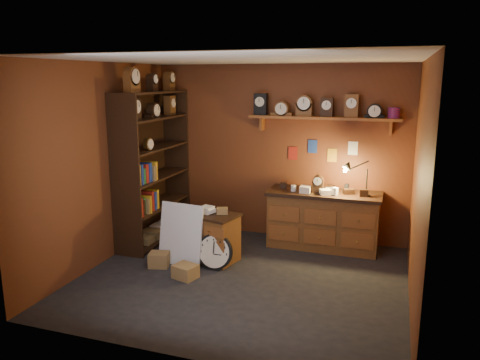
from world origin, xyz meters
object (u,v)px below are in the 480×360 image
(workbench, at_px, (323,217))
(low_cabinet, at_px, (215,236))
(shelving_unit, at_px, (151,161))
(big_round_clock, at_px, (215,252))

(workbench, xyz_separation_m, low_cabinet, (-1.32, -1.03, -0.11))
(shelving_unit, bearing_deg, workbench, 10.86)
(shelving_unit, relative_size, low_cabinet, 3.40)
(shelving_unit, height_order, low_cabinet, shelving_unit)
(workbench, bearing_deg, shelving_unit, -169.14)
(big_round_clock, bearing_deg, shelving_unit, 149.62)
(shelving_unit, xyz_separation_m, big_round_clock, (1.35, -0.79, -1.02))
(shelving_unit, distance_m, workbench, 2.74)
(workbench, xyz_separation_m, big_round_clock, (-1.23, -1.28, -0.24))
(workbench, distance_m, low_cabinet, 1.68)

